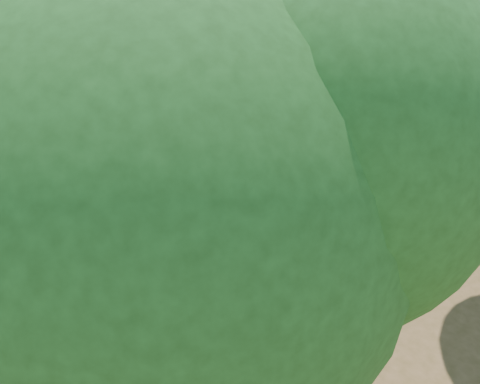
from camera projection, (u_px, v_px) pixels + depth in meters
ground at (251, 235)px, 16.95m from camera, size 90.00×90.00×0.00m
track at (251, 233)px, 16.92m from camera, size 22.00×1.00×0.10m
locomotive at (91, 254)px, 13.04m from camera, size 2.30×1.12×2.82m
carriage_front at (187, 240)px, 15.12m from camera, size 3.27×1.44×1.70m
carriage_rear at (274, 206)px, 17.26m from camera, size 3.27×1.34×1.70m
oak_ne at (238, 8)px, 22.33m from camera, size 8.13×7.16×9.88m
oak_sw at (151, 185)px, 5.71m from camera, size 7.78×6.85×9.16m
fence at (143, 157)px, 22.31m from camera, size 18.10×0.10×1.00m
shrub_west at (18, 172)px, 20.15m from camera, size 2.30×1.77×1.59m
shrub_mid_w at (150, 139)px, 23.72m from camera, size 2.48×1.91×1.72m
shrub_mid_e at (158, 142)px, 24.08m from camera, size 1.82×1.40×1.26m
shrub_east at (266, 110)px, 28.12m from camera, size 2.82×2.17×1.95m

